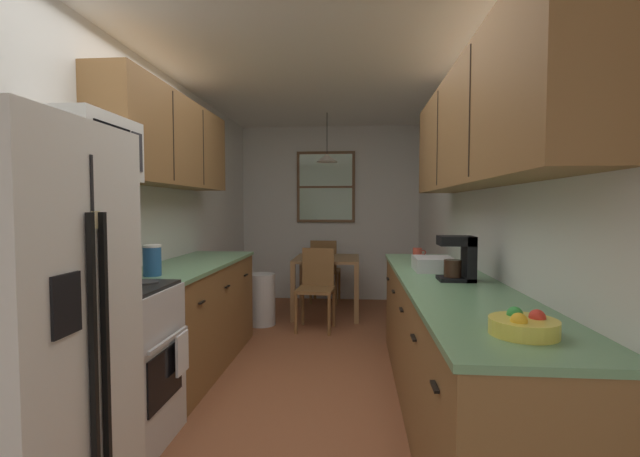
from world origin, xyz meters
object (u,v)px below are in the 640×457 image
at_px(table_serving_bowl, 320,255).
at_px(fruit_bowl, 524,325).
at_px(microwave_over_range, 86,148).
at_px(dish_rack, 433,264).
at_px(storage_canister, 152,260).
at_px(coffee_maker, 460,257).
at_px(stove_range, 111,365).
at_px(dining_chair_near, 317,284).
at_px(mug_by_coffeemaker, 418,253).
at_px(trash_bin, 262,299).
at_px(dining_table, 327,267).
at_px(refrigerator, 16,336).
at_px(dining_chair_far, 325,268).

bearing_deg(table_serving_bowl, fruit_bowl, -74.36).
height_order(microwave_over_range, dish_rack, microwave_over_range).
height_order(microwave_over_range, storage_canister, microwave_over_range).
distance_m(storage_canister, coffee_maker, 2.06).
bearing_deg(coffee_maker, stove_range, -166.29).
xyz_separation_m(dining_chair_near, fruit_bowl, (1.06, -3.18, 0.44)).
bearing_deg(mug_by_coffeemaker, dish_rack, -89.40).
xyz_separation_m(microwave_over_range, table_serving_bowl, (1.04, 3.16, -0.94)).
bearing_deg(storage_canister, stove_range, -89.40).
bearing_deg(trash_bin, mug_by_coffeemaker, -28.21).
height_order(trash_bin, dish_rack, dish_rack).
bearing_deg(stove_range, microwave_over_range, 179.97).
height_order(dining_table, trash_bin, dining_table).
distance_m(dish_rack, table_serving_bowl, 2.46).
bearing_deg(microwave_over_range, refrigerator, -78.71).
xyz_separation_m(trash_bin, fruit_bowl, (1.71, -3.27, 0.64)).
bearing_deg(dining_chair_near, coffee_maker, -61.08).
bearing_deg(microwave_over_range, dining_chair_far, 74.53).
relative_size(microwave_over_range, coffee_maker, 2.01).
bearing_deg(dining_chair_far, storage_canister, -106.09).
distance_m(dining_chair_far, table_serving_bowl, 0.69).
bearing_deg(microwave_over_range, dining_table, 70.29).
bearing_deg(dining_chair_far, dining_chair_near, -89.81).
relative_size(stove_range, microwave_over_range, 1.91).
relative_size(coffee_maker, table_serving_bowl, 1.31).
bearing_deg(microwave_over_range, table_serving_bowl, 71.74).
relative_size(stove_range, dining_chair_near, 1.22).
relative_size(refrigerator, dining_table, 1.94).
bearing_deg(dish_rack, microwave_over_range, -155.80).
bearing_deg(trash_bin, storage_canister, -98.26).
height_order(stove_range, dining_chair_far, stove_range).
bearing_deg(coffee_maker, trash_bin, 129.97).
bearing_deg(stove_range, table_serving_bowl, 73.62).
relative_size(refrigerator, mug_by_coffeemaker, 14.26).
bearing_deg(fruit_bowl, trash_bin, 117.57).
bearing_deg(coffee_maker, dining_chair_far, 108.61).
bearing_deg(dish_rack, dining_table, 112.94).
height_order(trash_bin, storage_canister, storage_canister).
bearing_deg(storage_canister, table_serving_bowl, 70.44).
relative_size(refrigerator, dining_chair_far, 1.90).
distance_m(stove_range, table_serving_bowl, 3.31).
relative_size(trash_bin, dish_rack, 1.75).
bearing_deg(coffee_maker, mug_by_coffeemaker, 94.82).
bearing_deg(dining_chair_far, table_serving_bowl, -90.82).
bearing_deg(stove_range, fruit_bowl, -18.72).
relative_size(stove_range, dining_table, 1.25).
bearing_deg(dining_table, storage_canister, -111.27).
height_order(dining_chair_far, mug_by_coffeemaker, mug_by_coffeemaker).
bearing_deg(refrigerator, table_serving_bowl, 76.88).
xyz_separation_m(dining_chair_far, trash_bin, (-0.64, -1.21, -0.20)).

